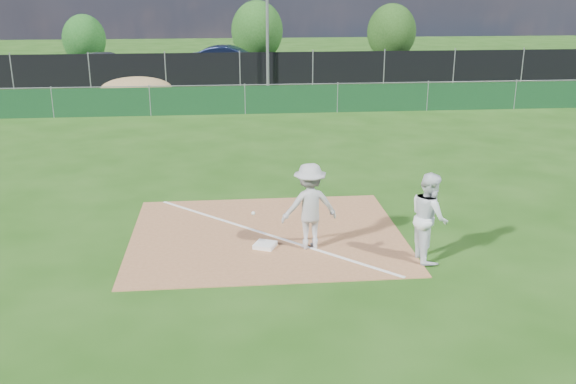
# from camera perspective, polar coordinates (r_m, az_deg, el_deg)

# --- Properties ---
(ground) EXTENTS (90.00, 90.00, 0.00)m
(ground) POSITION_cam_1_polar(r_m,az_deg,el_deg) (22.95, -3.39, 4.54)
(ground) COLOR #1D470F
(ground) RESTS_ON ground
(infield_dirt) EXTENTS (6.00, 5.00, 0.02)m
(infield_dirt) POSITION_cam_1_polar(r_m,az_deg,el_deg) (14.36, -1.90, -3.82)
(infield_dirt) COLOR #9B653E
(infield_dirt) RESTS_ON ground
(foul_line) EXTENTS (5.01, 5.01, 0.01)m
(foul_line) POSITION_cam_1_polar(r_m,az_deg,el_deg) (14.36, -1.90, -3.76)
(foul_line) COLOR white
(foul_line) RESTS_ON infield_dirt
(green_fence) EXTENTS (44.00, 0.05, 1.20)m
(green_fence) POSITION_cam_1_polar(r_m,az_deg,el_deg) (27.72, -3.84, 8.15)
(green_fence) COLOR #0E3418
(green_fence) RESTS_ON ground
(dirt_mound) EXTENTS (3.38, 2.60, 1.17)m
(dirt_mound) POSITION_cam_1_polar(r_m,az_deg,el_deg) (31.45, -13.32, 8.87)
(dirt_mound) COLOR olive
(dirt_mound) RESTS_ON ground
(black_fence) EXTENTS (46.00, 0.04, 1.80)m
(black_fence) POSITION_cam_1_polar(r_m,az_deg,el_deg) (35.59, -4.30, 10.83)
(black_fence) COLOR black
(black_fence) RESTS_ON ground
(parking_lot) EXTENTS (46.00, 9.00, 0.01)m
(parking_lot) POSITION_cam_1_polar(r_m,az_deg,el_deg) (40.66, -4.46, 10.46)
(parking_lot) COLOR black
(parking_lot) RESTS_ON ground
(light_pole) EXTENTS (0.16, 0.16, 8.00)m
(light_pole) POSITION_cam_1_polar(r_m,az_deg,el_deg) (35.10, -1.86, 15.85)
(light_pole) COLOR slate
(light_pole) RESTS_ON ground
(first_base) EXTENTS (0.55, 0.55, 0.09)m
(first_base) POSITION_cam_1_polar(r_m,az_deg,el_deg) (13.67, -2.06, -4.73)
(first_base) COLOR white
(first_base) RESTS_ON infield_dirt
(play_at_first) EXTENTS (1.87, 0.84, 1.83)m
(play_at_first) POSITION_cam_1_polar(r_m,az_deg,el_deg) (13.37, 1.93, -1.26)
(play_at_first) COLOR silver
(play_at_first) RESTS_ON infield_dirt
(runner) EXTENTS (0.73, 0.92, 1.83)m
(runner) POSITION_cam_1_polar(r_m,az_deg,el_deg) (13.13, 12.43, -2.17)
(runner) COLOR white
(runner) RESTS_ON ground
(car_left) EXTENTS (4.59, 2.17, 1.52)m
(car_left) POSITION_cam_1_polar(r_m,az_deg,el_deg) (40.90, -15.80, 10.97)
(car_left) COLOR #95979B
(car_left) RESTS_ON parking_lot
(car_mid) EXTENTS (5.28, 2.50, 1.67)m
(car_mid) POSITION_cam_1_polar(r_m,az_deg,el_deg) (40.63, -5.11, 11.63)
(car_mid) COLOR black
(car_mid) RESTS_ON parking_lot
(car_right) EXTENTS (4.30, 2.03, 1.21)m
(car_right) POSITION_cam_1_polar(r_m,az_deg,el_deg) (40.89, 1.15, 11.41)
(car_right) COLOR black
(car_right) RESTS_ON parking_lot
(tree_left) EXTENTS (2.87, 2.87, 3.40)m
(tree_left) POSITION_cam_1_polar(r_m,az_deg,el_deg) (46.56, -17.67, 12.81)
(tree_left) COLOR #382316
(tree_left) RESTS_ON ground
(tree_mid) EXTENTS (3.59, 3.59, 4.26)m
(tree_mid) POSITION_cam_1_polar(r_m,az_deg,el_deg) (46.11, -2.76, 14.12)
(tree_mid) COLOR #382316
(tree_mid) RESTS_ON ground
(tree_right) EXTENTS (3.41, 3.41, 4.04)m
(tree_right) POSITION_cam_1_polar(r_m,az_deg,el_deg) (46.94, 9.19, 13.85)
(tree_right) COLOR #382316
(tree_right) RESTS_ON ground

